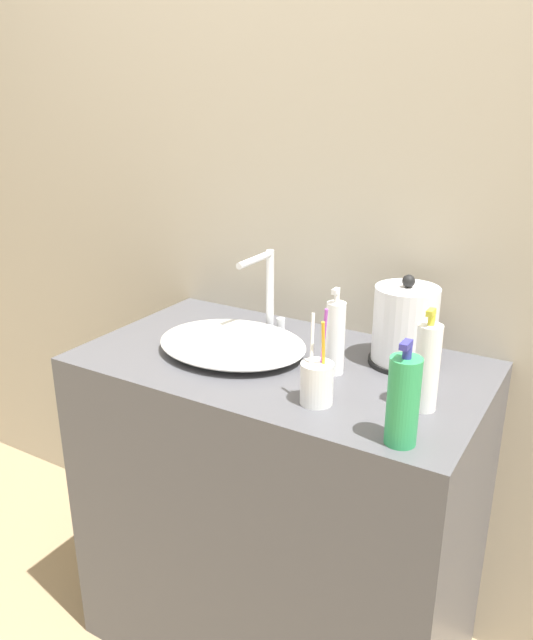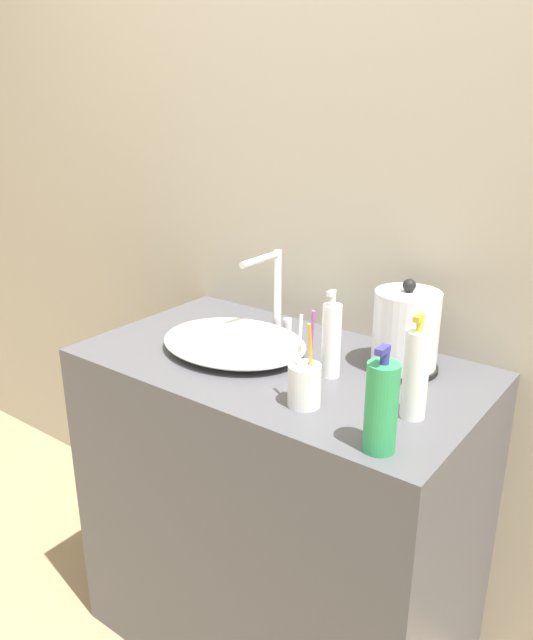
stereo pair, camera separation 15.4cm
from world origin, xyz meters
name	(u,v)px [view 2 (the right image)]	position (x,y,z in m)	size (l,w,h in m)	color
wall_back	(348,183)	(0.00, 0.59, 1.30)	(6.00, 0.04, 2.60)	#ADA38E
vanity_counter	(278,510)	(0.00, 0.29, 0.45)	(1.01, 0.57, 0.89)	#4C4C51
sink_basin	(234,342)	(-0.13, 0.27, 0.92)	(0.40, 0.32, 0.05)	white
faucet	(274,287)	(-0.13, 0.44, 1.03)	(0.06, 0.17, 0.23)	silver
electric_kettle	(405,334)	(0.27, 0.42, 0.99)	(0.17, 0.17, 0.23)	black
toothbrush_cup	(304,384)	(0.18, 0.13, 0.95)	(0.07, 0.07, 0.22)	silver
lotion_bottle	(416,374)	(0.39, 0.22, 0.99)	(0.05, 0.05, 0.23)	white
shampoo_bottle	(331,340)	(0.15, 0.29, 0.99)	(0.05, 0.05, 0.21)	white
mouthwash_bottle	(381,407)	(0.39, 0.06, 0.99)	(0.06, 0.06, 0.21)	#2D9956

